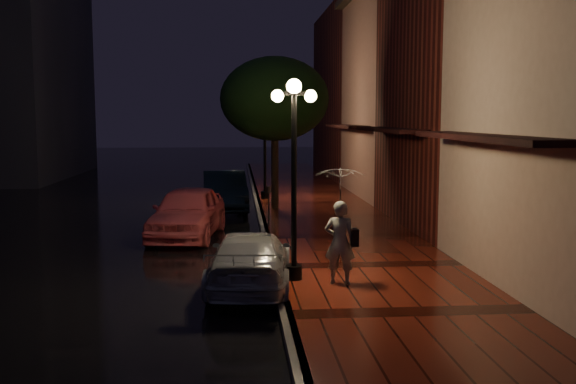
# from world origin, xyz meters

# --- Properties ---
(ground) EXTENTS (120.00, 120.00, 0.00)m
(ground) POSITION_xyz_m (0.00, 0.00, 0.00)
(ground) COLOR black
(ground) RESTS_ON ground
(sidewalk) EXTENTS (4.50, 60.00, 0.15)m
(sidewalk) POSITION_xyz_m (2.25, 0.00, 0.07)
(sidewalk) COLOR #4A150D
(sidewalk) RESTS_ON ground
(curb) EXTENTS (0.25, 60.00, 0.15)m
(curb) POSITION_xyz_m (0.00, 0.00, 0.07)
(curb) COLOR #595451
(curb) RESTS_ON ground
(storefront_mid) EXTENTS (5.00, 8.00, 11.00)m
(storefront_mid) POSITION_xyz_m (7.00, 2.00, 5.50)
(storefront_mid) COLOR #511914
(storefront_mid) RESTS_ON ground
(storefront_far) EXTENTS (5.00, 8.00, 9.00)m
(storefront_far) POSITION_xyz_m (7.00, 10.00, 4.50)
(storefront_far) COLOR #8C5951
(storefront_far) RESTS_ON ground
(storefront_extra) EXTENTS (5.00, 12.00, 10.00)m
(storefront_extra) POSITION_xyz_m (7.00, 20.00, 5.00)
(storefront_extra) COLOR #511914
(storefront_extra) RESTS_ON ground
(streetlamp_near) EXTENTS (0.96, 0.36, 4.31)m
(streetlamp_near) POSITION_xyz_m (0.35, -5.00, 2.60)
(streetlamp_near) COLOR black
(streetlamp_near) RESTS_ON sidewalk
(streetlamp_far) EXTENTS (0.96, 0.36, 4.31)m
(streetlamp_far) POSITION_xyz_m (0.35, 9.00, 2.60)
(streetlamp_far) COLOR black
(streetlamp_far) RESTS_ON sidewalk
(street_tree) EXTENTS (4.16, 4.16, 5.80)m
(street_tree) POSITION_xyz_m (0.61, 5.99, 4.24)
(street_tree) COLOR black
(street_tree) RESTS_ON sidewalk
(pink_car) EXTENTS (2.46, 4.82, 1.57)m
(pink_car) POSITION_xyz_m (-2.37, 0.91, 0.79)
(pink_car) COLOR #E75F69
(pink_car) RESTS_ON ground
(navy_car) EXTENTS (1.91, 4.78, 1.55)m
(navy_car) POSITION_xyz_m (-1.35, 6.58, 0.77)
(navy_car) COLOR black
(navy_car) RESTS_ON ground
(silver_car) EXTENTS (2.06, 4.35, 1.22)m
(silver_car) POSITION_xyz_m (-0.60, -5.09, 0.61)
(silver_car) COLOR #94949B
(silver_car) RESTS_ON ground
(woman_with_umbrella) EXTENTS (1.03, 1.05, 2.49)m
(woman_with_umbrella) POSITION_xyz_m (1.28, -5.46, 1.80)
(woman_with_umbrella) COLOR silver
(woman_with_umbrella) RESTS_ON sidewalk
(parking_meter) EXTENTS (0.14, 0.13, 1.29)m
(parking_meter) POSITION_xyz_m (0.15, 1.85, 0.93)
(parking_meter) COLOR black
(parking_meter) RESTS_ON sidewalk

